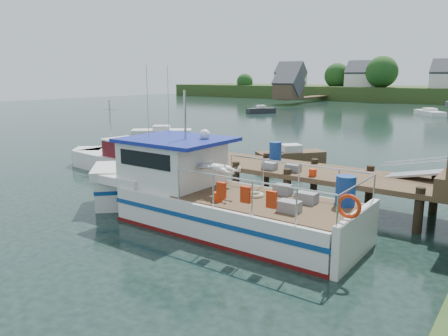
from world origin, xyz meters
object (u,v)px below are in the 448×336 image
Objects in this scene: lobster_boat at (203,196)px; moored_rowboat at (291,157)px; dock at (416,161)px; work_boat at (116,159)px; moored_a at (162,132)px; moored_d at (430,113)px; moored_e at (261,110)px.

lobster_boat reaches higher than moored_rowboat.
work_boat is at bearing -177.71° from dock.
moored_d is at bearing 49.13° from moored_a.
lobster_boat is 23.52m from moored_a.
work_boat is 10.31m from moored_rowboat.
moored_e is (-20.22, 30.02, -0.02)m from moored_rowboat.
work_boat is 1.78× the size of moored_e.
moored_rowboat is (7.13, 7.44, -0.18)m from work_boat.
work_boat is (-9.59, 4.15, -0.40)m from lobster_boat.
work_boat is (-15.67, -0.63, -1.62)m from dock.
moored_d is (-0.14, 40.58, -0.08)m from moored_rowboat.
moored_a is 1.22× the size of moored_e.
moored_e is (-13.09, 37.46, -0.20)m from work_boat.
lobster_boat is at bearing -99.84° from moored_rowboat.
moored_e is (-28.76, 36.83, -1.82)m from dock.
dock is 2.86× the size of moored_d.
work_boat is at bearing -103.14° from moored_d.
dock reaches higher than moored_a.
lobster_boat reaches higher than moored_d.
work_boat is at bearing -155.60° from moored_rowboat.
moored_rowboat is at bearing 102.03° from lobster_boat.
moored_d is 1.38× the size of moored_e.
moored_e is (-22.67, 41.60, -0.60)m from lobster_boat.
dock is 25.99m from moored_a.
moored_a is 0.88× the size of moored_d.
work_boat is 14.07m from moored_a.
work_boat reaches higher than moored_d.
dock is at bearing -44.16° from moored_a.
dock reaches higher than work_boat.
lobster_boat is 2.04× the size of moored_d.
moored_rowboat reaches higher than moored_d.
dock is at bearing 8.74° from work_boat.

